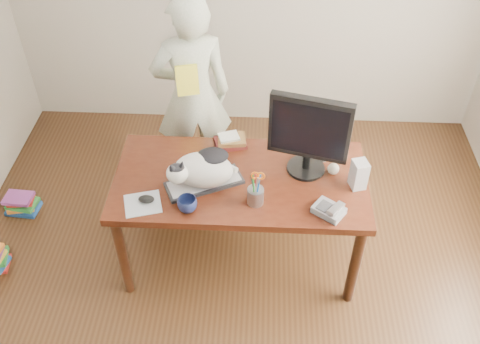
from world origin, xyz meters
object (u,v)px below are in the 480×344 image
at_px(baseball, 333,169).
at_px(book_pile_b, 22,203).
at_px(mouse, 146,199).
at_px(coffee_mug, 187,204).
at_px(monitor, 309,132).
at_px(person, 192,96).
at_px(speaker, 359,174).
at_px(desk, 241,186).
at_px(calculator, 326,147).
at_px(pen_cup, 256,194).
at_px(cat, 201,169).
at_px(phone, 329,210).
at_px(keyboard, 204,183).
at_px(book_stack, 231,141).

distance_m(baseball, book_pile_b, 2.43).
distance_m(mouse, coffee_mug, 0.26).
xyz_separation_m(monitor, person, (-0.81, 0.73, -0.26)).
relative_size(speaker, book_pile_b, 0.75).
distance_m(desk, book_pile_b, 1.82).
bearing_deg(calculator, desk, 176.73).
bearing_deg(pen_cup, baseball, 30.23).
xyz_separation_m(cat, baseball, (0.82, 0.15, -0.10)).
height_order(calculator, person, person).
xyz_separation_m(calculator, person, (-0.95, 0.51, 0.02)).
bearing_deg(baseball, phone, -98.00).
bearing_deg(book_pile_b, baseball, -6.76).
relative_size(baseball, book_pile_b, 0.29).
bearing_deg(calculator, book_pile_b, 153.75).
distance_m(desk, mouse, 0.66).
distance_m(keyboard, coffee_mug, 0.24).
relative_size(pen_cup, mouse, 2.25).
bearing_deg(book_stack, baseball, -32.12).
xyz_separation_m(person, book_pile_b, (-1.32, -0.46, -0.73)).
bearing_deg(baseball, calculator, 97.11).
bearing_deg(book_stack, mouse, -141.48).
xyz_separation_m(phone, speaker, (0.19, 0.24, 0.07)).
bearing_deg(speaker, book_stack, 139.80).
distance_m(desk, coffee_mug, 0.51).
distance_m(cat, book_stack, 0.44).
bearing_deg(coffee_mug, person, 95.07).
xyz_separation_m(desk, pen_cup, (0.10, -0.28, 0.22)).
bearing_deg(calculator, pen_cup, -157.08).
bearing_deg(coffee_mug, baseball, 22.42).
height_order(monitor, mouse, monitor).
bearing_deg(mouse, desk, 13.23).
distance_m(pen_cup, person, 1.13).
distance_m(monitor, baseball, 0.33).
xyz_separation_m(mouse, book_stack, (0.47, 0.56, 0.01)).
relative_size(desk, speaker, 8.28).
distance_m(pen_cup, book_stack, 0.57).
height_order(keyboard, coffee_mug, coffee_mug).
distance_m(speaker, baseball, 0.19).
xyz_separation_m(monitor, baseball, (0.18, -0.01, -0.28)).
height_order(desk, cat, cat).
bearing_deg(cat, mouse, -178.63).
relative_size(speaker, person, 0.12).
relative_size(mouse, speaker, 0.57).
bearing_deg(phone, book_pile_b, -159.82).
xyz_separation_m(keyboard, cat, (-0.01, -0.01, 0.12)).
height_order(phone, book_stack, phone).
height_order(speaker, baseball, speaker).
relative_size(keyboard, book_pile_b, 1.97).
bearing_deg(pen_cup, keyboard, 156.62).
height_order(keyboard, book_stack, book_stack).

